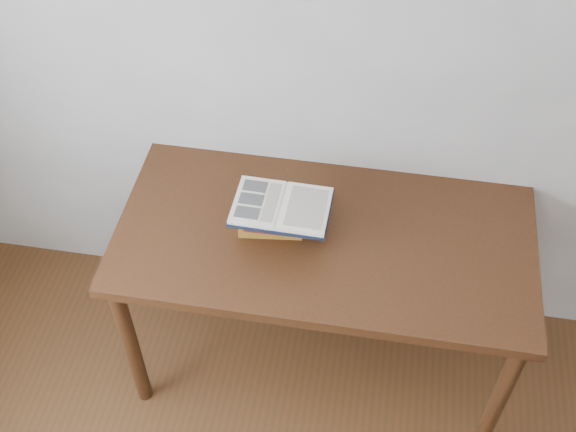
# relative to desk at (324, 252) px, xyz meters

# --- Properties ---
(desk) EXTENTS (1.50, 0.75, 0.81)m
(desk) POSITION_rel_desk_xyz_m (0.00, 0.00, 0.00)
(desk) COLOR #442311
(desk) RESTS_ON ground
(book_stack) EXTENTS (0.26, 0.20, 0.13)m
(book_stack) POSITION_rel_desk_xyz_m (-0.19, 0.02, 0.16)
(book_stack) COLOR #994D22
(book_stack) RESTS_ON desk
(open_book) EXTENTS (0.34, 0.24, 0.03)m
(open_book) POSITION_rel_desk_xyz_m (-0.15, -0.01, 0.23)
(open_book) COLOR black
(open_book) RESTS_ON book_stack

